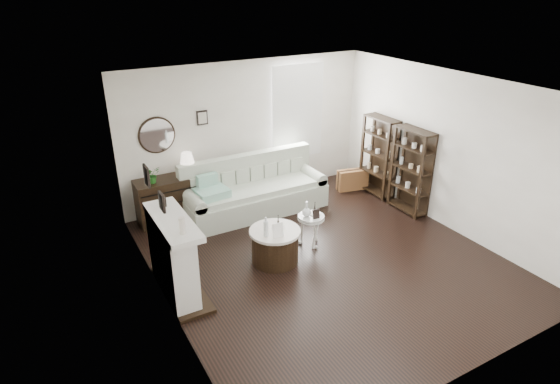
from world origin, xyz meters
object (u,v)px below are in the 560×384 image
sofa (254,193)px  drum_table (275,245)px  dresser (171,199)px  pedestal_table (311,218)px

sofa → drum_table: bearing=-106.0°
dresser → pedestal_table: 2.63m
dresser → pedestal_table: bearing=-49.1°
dresser → drum_table: size_ratio=1.55×
drum_table → pedestal_table: 0.80m
sofa → pedestal_table: size_ratio=5.04×
dresser → drum_table: (0.96, -2.15, -0.13)m
sofa → pedestal_table: sofa is taller
sofa → dresser: bearing=165.2°
dresser → pedestal_table: dresser is taller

